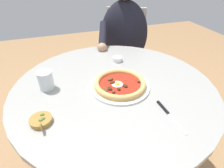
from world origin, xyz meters
The scene contains 9 objects.
ground_plane centered at (0.00, 0.00, -0.01)m, with size 6.00×6.00×0.02m, color #9E754C.
dining_table centered at (0.00, 0.00, 0.59)m, with size 1.06×1.06×0.72m.
pizza_on_plate centered at (-0.02, 0.03, 0.74)m, with size 0.31×0.31×0.04m.
water_glass centered at (0.33, -0.08, 0.76)m, with size 0.07×0.07×0.10m.
steak_knife centered at (-0.15, 0.27, 0.72)m, with size 0.02×0.21×0.01m.
ramekin_capers centered at (-0.11, -0.25, 0.74)m, with size 0.06×0.06×0.03m.
olive_pan centered at (0.37, 0.16, 0.73)m, with size 0.09×0.12×0.05m.
diner_person centered at (-0.32, -0.67, 0.53)m, with size 0.52×0.45×1.18m.
cafe_chair_diner centered at (-0.39, -0.80, 0.54)m, with size 0.54×0.54×0.90m.
Camera 1 is at (0.26, 0.75, 1.27)m, focal length 29.43 mm.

